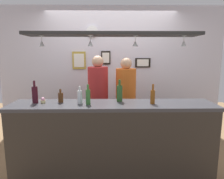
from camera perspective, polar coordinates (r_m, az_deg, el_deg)
The scene contains 21 objects.
ground_plane at distance 3.39m, azimuth 0.03°, elevation -19.87°, with size 8.00×8.00×0.00m, color olive.
back_wall at distance 4.06m, azimuth -0.25°, elevation 4.48°, with size 4.40×0.06×2.60m, color silver.
bar_counter at distance 2.63m, azimuth 0.24°, elevation -12.04°, with size 2.70×0.55×1.04m.
overhead_glass_rack at distance 2.65m, azimuth 0.16°, elevation 15.35°, with size 2.20×0.36×0.04m, color black.
hanging_wineglass_far_left at distance 2.76m, azimuth -19.19°, elevation 12.29°, with size 0.07×0.07×0.13m.
hanging_wineglass_left at distance 2.59m, azimuth -6.12°, elevation 12.96°, with size 0.07×0.07×0.13m.
hanging_wineglass_center_left at distance 2.62m, azimuth 6.59°, elevation 12.91°, with size 0.07×0.07×0.13m.
hanging_wineglass_center at distance 2.77m, azimuth 19.59°, elevation 12.25°, with size 0.07×0.07×0.13m.
person_left_red_shirt at distance 3.45m, azimuth -3.94°, elevation -1.52°, with size 0.34×0.34×1.66m.
person_middle_orange_shirt at distance 3.46m, azimuth 3.90°, elevation -1.85°, with size 0.34×0.34×1.63m.
bottle_wine_dark_red at distance 2.85m, azimuth -20.92°, elevation -1.27°, with size 0.08×0.08×0.30m.
bottle_beer_amber_tall at distance 2.68m, azimuth 11.40°, elevation -1.88°, with size 0.06×0.06×0.26m.
bottle_beer_green_import at distance 2.62m, azimuth -6.77°, elevation -1.96°, with size 0.06×0.06×0.26m.
bottle_beer_brown_stubby at distance 2.80m, azimuth -14.29°, elevation -2.11°, with size 0.07×0.07×0.18m.
bottle_soda_clear at distance 2.68m, azimuth -9.06°, elevation -1.99°, with size 0.06×0.06×0.23m.
bottle_champagne_green at distance 2.77m, azimuth 2.12°, elevation -0.93°, with size 0.08×0.08×0.30m.
cupcake at distance 2.83m, azimuth -18.89°, elevation -2.94°, with size 0.06×0.06×0.08m.
picture_frame_lower_pair at distance 4.06m, azimuth 8.67°, elevation 7.47°, with size 0.30×0.02×0.18m.
picture_frame_crest at distance 4.00m, azimuth -1.77°, elevation 8.95°, with size 0.18×0.02×0.26m.
picture_frame_caricature at distance 4.04m, azimuth -9.28°, elevation 8.12°, with size 0.26×0.02×0.34m.
wall_clock at distance 4.03m, azimuth -5.61°, elevation 15.97°, with size 0.22×0.22×0.03m, color white.
Camera 1 is at (-0.05, -2.94, 1.68)m, focal length 32.41 mm.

